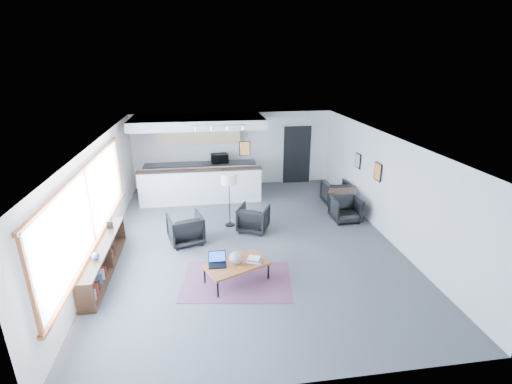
{
  "coord_description": "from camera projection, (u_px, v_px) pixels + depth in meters",
  "views": [
    {
      "loc": [
        -1.07,
        -8.4,
        4.39
      ],
      "look_at": [
        0.21,
        0.4,
        1.15
      ],
      "focal_mm": 26.0,
      "sensor_mm": 36.0,
      "label": 1
    }
  ],
  "objects": [
    {
      "name": "room",
      "position": [
        250.0,
        192.0,
        9.02
      ],
      "size": [
        7.02,
        9.02,
        2.62
      ],
      "color": "#48484B",
      "rests_on": "ground"
    },
    {
      "name": "window",
      "position": [
        89.0,
        208.0,
        7.66
      ],
      "size": [
        0.1,
        5.95,
        1.66
      ],
      "color": "#8CBFFF",
      "rests_on": "room"
    },
    {
      "name": "console",
      "position": [
        104.0,
        259.0,
        7.93
      ],
      "size": [
        0.35,
        3.0,
        0.8
      ],
      "color": "black",
      "rests_on": "floor"
    },
    {
      "name": "kitchenette",
      "position": [
        200.0,
        154.0,
        12.27
      ],
      "size": [
        4.2,
        1.96,
        2.6
      ],
      "color": "white",
      "rests_on": "floor"
    },
    {
      "name": "doorway",
      "position": [
        297.0,
        154.0,
        13.52
      ],
      "size": [
        1.1,
        0.12,
        2.15
      ],
      "color": "black",
      "rests_on": "room"
    },
    {
      "name": "track_light",
      "position": [
        219.0,
        127.0,
        10.56
      ],
      "size": [
        1.6,
        0.07,
        0.15
      ],
      "color": "silver",
      "rests_on": "room"
    },
    {
      "name": "wall_art_lower",
      "position": [
        378.0,
        172.0,
        9.77
      ],
      "size": [
        0.03,
        0.38,
        0.48
      ],
      "color": "black",
      "rests_on": "room"
    },
    {
      "name": "wall_art_upper",
      "position": [
        358.0,
        161.0,
        11.0
      ],
      "size": [
        0.03,
        0.34,
        0.44
      ],
      "color": "black",
      "rests_on": "room"
    },
    {
      "name": "kilim_rug",
      "position": [
        237.0,
        281.0,
        7.72
      ],
      "size": [
        2.44,
        1.84,
        0.01
      ],
      "rotation": [
        0.0,
        0.0,
        -0.15
      ],
      "color": "#522D40",
      "rests_on": "floor"
    },
    {
      "name": "coffee_table",
      "position": [
        237.0,
        265.0,
        7.59
      ],
      "size": [
        1.45,
        1.15,
        0.42
      ],
      "rotation": [
        0.0,
        0.0,
        0.43
      ],
      "color": "brown",
      "rests_on": "floor"
    },
    {
      "name": "laptop",
      "position": [
        217.0,
        261.0,
        7.54
      ],
      "size": [
        0.36,
        0.3,
        0.26
      ],
      "rotation": [
        0.0,
        0.0,
        -0.01
      ],
      "color": "black",
      "rests_on": "coffee_table"
    },
    {
      "name": "ceramic_pot",
      "position": [
        236.0,
        258.0,
        7.53
      ],
      "size": [
        0.27,
        0.27,
        0.27
      ],
      "rotation": [
        0.0,
        0.0,
        -0.01
      ],
      "color": "gray",
      "rests_on": "coffee_table"
    },
    {
      "name": "book_stack",
      "position": [
        254.0,
        259.0,
        7.65
      ],
      "size": [
        0.36,
        0.32,
        0.09
      ],
      "rotation": [
        0.0,
        0.0,
        -0.37
      ],
      "color": "silver",
      "rests_on": "coffee_table"
    },
    {
      "name": "coaster",
      "position": [
        240.0,
        268.0,
        7.43
      ],
      "size": [
        0.12,
        0.12,
        0.01
      ],
      "rotation": [
        0.0,
        0.0,
        -0.13
      ],
      "color": "#E5590C",
      "rests_on": "coffee_table"
    },
    {
      "name": "armchair_left",
      "position": [
        185.0,
        228.0,
        9.19
      ],
      "size": [
        0.97,
        0.94,
        0.83
      ],
      "primitive_type": "imported",
      "rotation": [
        0.0,
        0.0,
        3.41
      ],
      "color": "black",
      "rests_on": "floor"
    },
    {
      "name": "armchair_right",
      "position": [
        253.0,
        217.0,
        9.86
      ],
      "size": [
        0.97,
        0.95,
        0.77
      ],
      "primitive_type": "imported",
      "rotation": [
        0.0,
        0.0,
        2.72
      ],
      "color": "black",
      "rests_on": "floor"
    },
    {
      "name": "floor_lamp",
      "position": [
        229.0,
        181.0,
        9.86
      ],
      "size": [
        0.51,
        0.51,
        1.49
      ],
      "rotation": [
        0.0,
        0.0,
        -0.2
      ],
      "color": "black",
      "rests_on": "floor"
    },
    {
      "name": "dining_table",
      "position": [
        343.0,
        191.0,
        11.09
      ],
      "size": [
        1.05,
        1.05,
        0.67
      ],
      "rotation": [
        0.0,
        0.0,
        -0.4
      ],
      "color": "black",
      "rests_on": "floor"
    },
    {
      "name": "dining_chair_near",
      "position": [
        346.0,
        210.0,
        10.47
      ],
      "size": [
        0.65,
        0.6,
        0.66
      ],
      "primitive_type": "imported",
      "rotation": [
        0.0,
        0.0,
        -0.01
      ],
      "color": "black",
      "rests_on": "floor"
    },
    {
      "name": "dining_chair_far",
      "position": [
        335.0,
        193.0,
        11.72
      ],
      "size": [
        0.67,
        0.63,
        0.67
      ],
      "primitive_type": "imported",
      "rotation": [
        0.0,
        0.0,
        3.12
      ],
      "color": "black",
      "rests_on": "floor"
    },
    {
      "name": "microwave",
      "position": [
        219.0,
        157.0,
        12.86
      ],
      "size": [
        0.6,
        0.39,
        0.38
      ],
      "primitive_type": "imported",
      "rotation": [
        0.0,
        0.0,
        0.16
      ],
      "color": "black",
      "rests_on": "kitchenette"
    }
  ]
}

